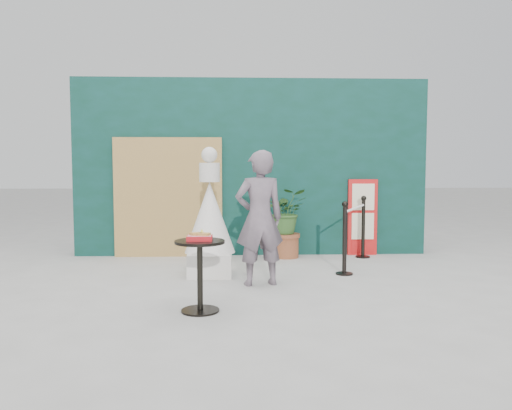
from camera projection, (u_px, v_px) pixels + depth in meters
name	position (u px, v px, depth m)	size (l,w,h in m)	color
ground	(261.00, 302.00, 5.56)	(60.00, 60.00, 0.00)	#ADAAA5
back_wall	(251.00, 167.00, 8.59)	(6.00, 0.30, 3.00)	#0A3024
bamboo_fence	(168.00, 197.00, 8.36)	(1.80, 0.08, 2.00)	tan
woman	(259.00, 218.00, 6.33)	(0.63, 0.41, 1.72)	slate
menu_board	(362.00, 217.00, 8.53)	(0.50, 0.07, 1.30)	red
statue	(210.00, 223.00, 6.90)	(0.70, 0.70, 1.78)	silver
cafe_table	(200.00, 264.00, 5.18)	(0.52, 0.52, 0.75)	black
food_basket	(200.00, 237.00, 5.16)	(0.26, 0.19, 0.11)	red
planter	(286.00, 218.00, 8.28)	(0.68, 0.59, 1.15)	brown
stanchion_barrier	(355.00, 233.00, 7.64)	(0.84, 1.54, 1.03)	black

